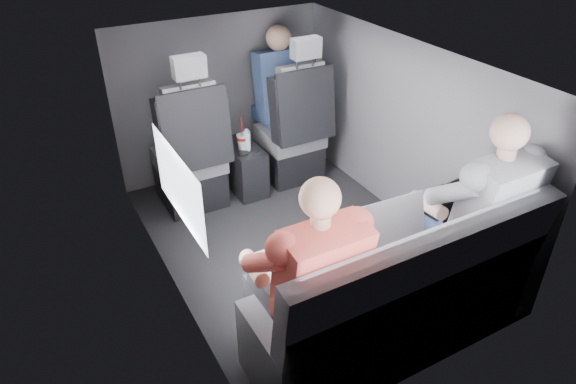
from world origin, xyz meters
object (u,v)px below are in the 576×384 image
rear_bench (394,304)px  laptop_silver (378,227)px  center_console (244,168)px  passenger_rear_right (474,212)px  front_seat_left (191,161)px  front_seat_right (293,136)px  laptop_white (291,258)px  passenger_front_right (279,86)px  soda_cup (243,142)px  laptop_black (448,200)px  passenger_rear_left (305,278)px  water_bottle (247,141)px

rear_bench → laptop_silver: size_ratio=3.85×
center_console → passenger_rear_right: bearing=-72.1°
laptop_silver → front_seat_left: bearing=106.8°
front_seat_right → laptop_white: front_seat_right is taller
passenger_front_right → laptop_white: bearing=-116.6°
soda_cup → laptop_black: (0.60, -1.61, 0.16)m
center_console → laptop_white: size_ratio=1.51×
laptop_silver → soda_cup: bearing=92.4°
front_seat_left → front_seat_right: same height
laptop_silver → passenger_rear_right: 0.57m
laptop_black → passenger_front_right: (-0.13, 1.88, 0.12)m
front_seat_right → passenger_rear_left: bearing=-117.9°
laptop_silver → laptop_black: laptop_silver is taller
soda_cup → center_console: bearing=68.0°
front_seat_right → rear_bench: (-0.45, -1.90, -0.09)m
center_console → soda_cup: 0.28m
front_seat_right → laptop_black: size_ratio=3.33×
rear_bench → soda_cup: rear_bench is taller
center_console → water_bottle: water_bottle is taller
laptop_black → passenger_rear_left: size_ratio=0.31×
soda_cup → laptop_white: (-0.47, -1.63, 0.16)m
passenger_rear_left → passenger_rear_right: size_ratio=0.96×
front_seat_left → laptop_silver: (0.50, -1.65, 0.24)m
laptop_silver → center_console: bearing=91.6°
front_seat_left → rear_bench: size_ratio=0.79×
passenger_front_right → rear_bench: bearing=-101.9°
front_seat_left → front_seat_right: (0.90, 0.00, 0.00)m
center_console → water_bottle: size_ratio=2.69×
front_seat_right → soda_cup: 0.48m
front_seat_right → water_bottle: front_seat_right is taller
water_bottle → laptop_silver: laptop_silver is taller
front_seat_left → center_console: size_ratio=2.64×
passenger_front_right → front_seat_right: bearing=-91.0°
front_seat_right → rear_bench: size_ratio=0.79×
center_console → passenger_front_right: (0.45, 0.22, 0.55)m
laptop_black → passenger_front_right: size_ratio=0.46×
rear_bench → laptop_black: rear_bench is taller
water_bottle → laptop_white: (-0.50, -1.60, 0.15)m
passenger_rear_right → rear_bench: bearing=-171.0°
front_seat_right → rear_bench: 1.96m
passenger_rear_right → center_console: bearing=107.9°
soda_cup → rear_bench: bearing=-89.3°
center_console → water_bottle: bearing=-86.9°
front_seat_right → water_bottle: (-0.45, -0.04, 0.08)m
rear_bench → passenger_rear_right: 0.69m
water_bottle → laptop_silver: 1.62m
water_bottle → laptop_white: bearing=-107.3°
water_bottle → passenger_front_right: size_ratio=0.21×
rear_bench → water_bottle: 1.87m
water_bottle → laptop_silver: (0.04, -1.61, 0.16)m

